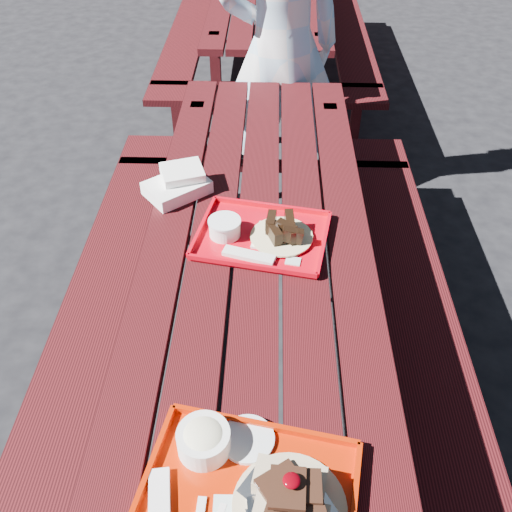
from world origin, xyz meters
The scene contains 7 objects.
ground centered at (0.00, 0.00, 0.00)m, with size 60.00×60.00×0.00m, color black.
picnic_table_near centered at (0.00, 0.00, 0.56)m, with size 1.41×2.40×0.75m.
picnic_table_far centered at (0.00, 2.80, 0.56)m, with size 1.41×2.40×0.75m.
near_tray centered at (0.01, -0.83, 0.78)m, with size 0.51×0.43×0.14m.
far_tray centered at (0.01, 0.01, 0.77)m, with size 0.47×0.39×0.07m.
white_cloth centered at (-0.29, 0.27, 0.79)m, with size 0.26×0.25×0.09m.
person centered at (0.08, 1.35, 0.85)m, with size 0.62×0.41×1.70m, color #B4D9F5.
Camera 1 is at (0.04, -1.41, 1.93)m, focal length 40.00 mm.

